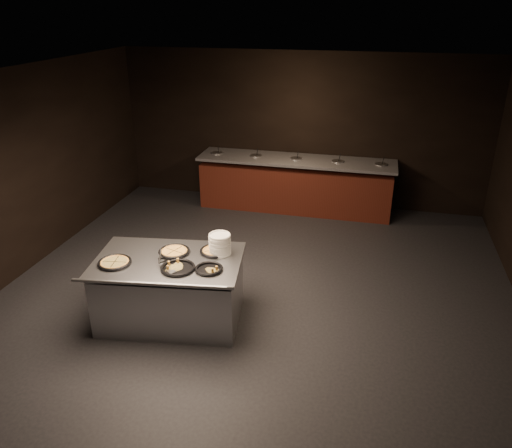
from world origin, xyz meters
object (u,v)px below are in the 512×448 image
object	(u,v)px
plate_stack	(220,244)
pan_cheese_whole	(174,251)
pan_veggie_whole	(115,262)
serving_counter	(170,291)

from	to	relation	value
plate_stack	pan_cheese_whole	distance (m)	0.58
pan_veggie_whole	serving_counter	bearing A→B (deg)	23.94
serving_counter	pan_veggie_whole	size ratio (longest dim) A/B	4.80
pan_veggie_whole	pan_cheese_whole	size ratio (longest dim) A/B	1.02
serving_counter	plate_stack	world-z (taller)	plate_stack
serving_counter	plate_stack	size ratio (longest dim) A/B	7.16
serving_counter	pan_veggie_whole	distance (m)	0.78
serving_counter	plate_stack	distance (m)	0.86
pan_veggie_whole	pan_cheese_whole	bearing A→B (deg)	36.86
plate_stack	pan_cheese_whole	size ratio (longest dim) A/B	0.68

